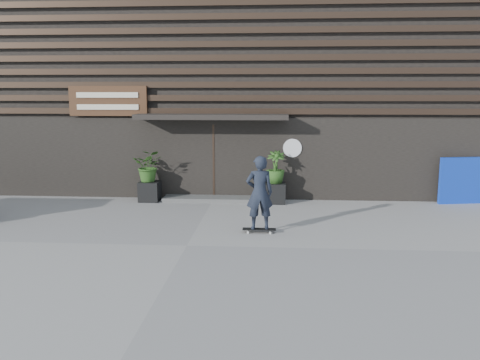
# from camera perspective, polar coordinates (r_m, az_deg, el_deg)

# --- Properties ---
(ground) EXTENTS (80.00, 80.00, 0.00)m
(ground) POSITION_cam_1_polar(r_m,az_deg,el_deg) (10.86, -6.10, -7.46)
(ground) COLOR gray
(ground) RESTS_ON ground
(entrance_step) EXTENTS (3.00, 0.80, 0.12)m
(entrance_step) POSITION_cam_1_polar(r_m,az_deg,el_deg) (15.25, -3.12, -2.13)
(entrance_step) COLOR #51504E
(entrance_step) RESTS_ON ground
(planter_pot_left) EXTENTS (0.60, 0.60, 0.60)m
(planter_pot_left) POSITION_cam_1_polar(r_m,az_deg,el_deg) (15.36, -10.28, -1.28)
(planter_pot_left) COLOR black
(planter_pot_left) RESTS_ON ground
(bamboo_left) EXTENTS (0.86, 0.75, 0.96)m
(bamboo_left) POSITION_cam_1_polar(r_m,az_deg,el_deg) (15.23, -10.37, 1.60)
(bamboo_left) COLOR #2D591E
(bamboo_left) RESTS_ON planter_pot_left
(planter_pot_right) EXTENTS (0.60, 0.60, 0.60)m
(planter_pot_right) POSITION_cam_1_polar(r_m,az_deg,el_deg) (14.89, 4.05, -1.49)
(planter_pot_right) COLOR black
(planter_pot_right) RESTS_ON ground
(bamboo_right) EXTENTS (0.54, 0.54, 0.96)m
(bamboo_right) POSITION_cam_1_polar(r_m,az_deg,el_deg) (14.76, 4.09, 1.48)
(bamboo_right) COLOR #2D591E
(bamboo_right) RESTS_ON planter_pot_right
(blue_tarp) EXTENTS (1.47, 0.38, 1.38)m
(blue_tarp) POSITION_cam_1_polar(r_m,az_deg,el_deg) (16.12, 24.17, -0.06)
(blue_tarp) COLOR #0D30B5
(blue_tarp) RESTS_ON ground
(building) EXTENTS (18.00, 11.00, 8.00)m
(building) POSITION_cam_1_polar(r_m,az_deg,el_deg) (20.26, -1.34, 12.01)
(building) COLOR black
(building) RESTS_ON ground
(skateboarder) EXTENTS (0.78, 0.51, 1.82)m
(skateboarder) POSITION_cam_1_polar(r_m,az_deg,el_deg) (11.55, 2.24, -1.49)
(skateboarder) COLOR black
(skateboarder) RESTS_ON ground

